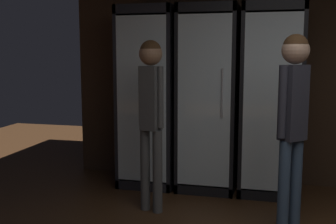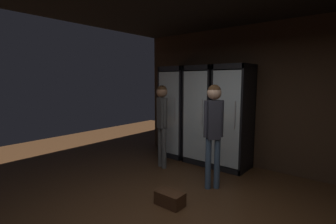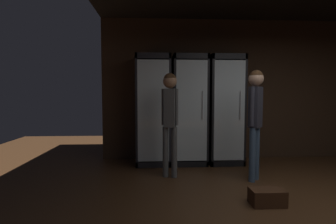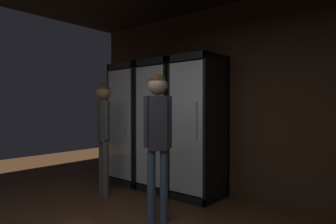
{
  "view_description": "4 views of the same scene",
  "coord_description": "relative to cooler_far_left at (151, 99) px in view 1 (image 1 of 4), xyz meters",
  "views": [
    {
      "loc": [
        -0.64,
        -1.86,
        1.51
      ],
      "look_at": [
        -1.68,
        2.32,
        0.9
      ],
      "focal_mm": 44.04,
      "sensor_mm": 36.0,
      "label": 1
    },
    {
      "loc": [
        1.42,
        -1.8,
        1.72
      ],
      "look_at": [
        -1.93,
        2.26,
        1.05
      ],
      "focal_mm": 26.43,
      "sensor_mm": 36.0,
      "label": 2
    },
    {
      "loc": [
        -1.96,
        -2.17,
        1.3
      ],
      "look_at": [
        -1.73,
        2.24,
        1.0
      ],
      "focal_mm": 27.51,
      "sensor_mm": 36.0,
      "label": 3
    },
    {
      "loc": [
        1.73,
        -0.84,
        1.29
      ],
      "look_at": [
        -1.06,
        2.49,
        1.22
      ],
      "focal_mm": 31.3,
      "sensor_mm": 36.0,
      "label": 4
    }
  ],
  "objects": [
    {
      "name": "shopper_near",
      "position": [
        0.26,
        -0.88,
        0.07
      ],
      "size": [
        0.26,
        0.22,
        1.63
      ],
      "color": "#4C4C4C",
      "rests_on": "ground"
    },
    {
      "name": "cooler_center",
      "position": [
        1.35,
        0.0,
        0.0
      ],
      "size": [
        0.63,
        0.67,
        2.03
      ],
      "color": "black",
      "rests_on": "ground"
    },
    {
      "name": "shopper_far",
      "position": [
        1.52,
        -1.11,
        0.09
      ],
      "size": [
        0.24,
        0.25,
        1.67
      ],
      "color": "#384C66",
      "rests_on": "ground"
    },
    {
      "name": "cooler_far_left",
      "position": [
        0.0,
        0.0,
        0.0
      ],
      "size": [
        0.63,
        0.67,
        2.03
      ],
      "color": "black",
      "rests_on": "ground"
    },
    {
      "name": "cooler_left",
      "position": [
        0.68,
        -0.0,
        0.01
      ],
      "size": [
        0.63,
        0.67,
        2.03
      ],
      "color": "black",
      "rests_on": "ground"
    },
    {
      "name": "wall_back",
      "position": [
        1.98,
        0.33,
        0.41
      ],
      "size": [
        6.0,
        0.06,
        2.8
      ],
      "primitive_type": "cube",
      "color": "#382619",
      "rests_on": "ground"
    }
  ]
}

